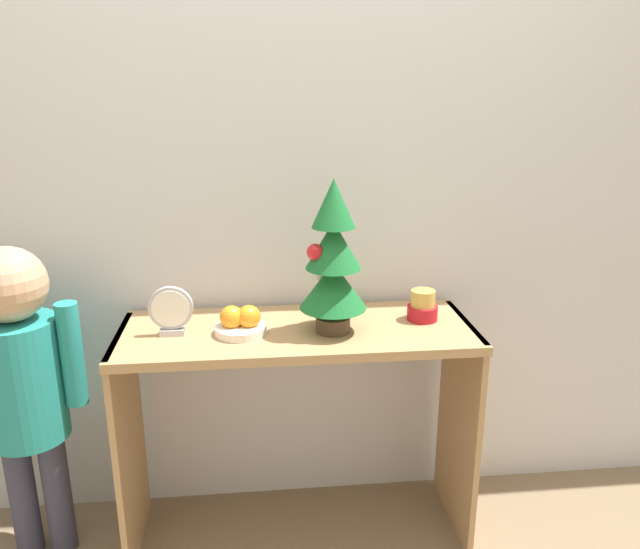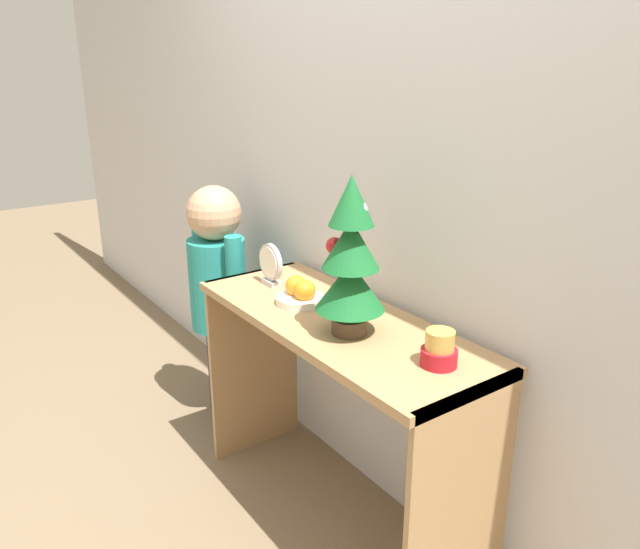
{
  "view_description": "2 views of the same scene",
  "coord_description": "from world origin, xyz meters",
  "px_view_note": "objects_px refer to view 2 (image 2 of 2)",
  "views": [
    {
      "loc": [
        -0.13,
        -1.66,
        1.55
      ],
      "look_at": [
        0.08,
        0.25,
        0.96
      ],
      "focal_mm": 35.0,
      "sensor_mm": 36.0,
      "label": 1
    },
    {
      "loc": [
        1.49,
        -0.91,
        1.59
      ],
      "look_at": [
        -0.05,
        0.18,
        0.93
      ],
      "focal_mm": 35.0,
      "sensor_mm": 36.0,
      "label": 2
    }
  ],
  "objects_px": {
    "mini_tree": "(350,259)",
    "fruit_bowl": "(300,293)",
    "singing_bowl": "(439,350)",
    "desk_clock": "(270,265)",
    "child_figure": "(218,277)"
  },
  "relations": [
    {
      "from": "child_figure",
      "to": "singing_bowl",
      "type": "bearing_deg",
      "value": 1.36
    },
    {
      "from": "mini_tree",
      "to": "child_figure",
      "type": "xyz_separation_m",
      "value": [
        -0.99,
        0.04,
        -0.35
      ]
    },
    {
      "from": "mini_tree",
      "to": "fruit_bowl",
      "type": "height_order",
      "value": "mini_tree"
    },
    {
      "from": "mini_tree",
      "to": "singing_bowl",
      "type": "distance_m",
      "value": 0.37
    },
    {
      "from": "mini_tree",
      "to": "desk_clock",
      "type": "height_order",
      "value": "mini_tree"
    },
    {
      "from": "fruit_bowl",
      "to": "singing_bowl",
      "type": "relative_size",
      "value": 1.59
    },
    {
      "from": "fruit_bowl",
      "to": "singing_bowl",
      "type": "height_order",
      "value": "singing_bowl"
    },
    {
      "from": "mini_tree",
      "to": "desk_clock",
      "type": "bearing_deg",
      "value": 177.17
    },
    {
      "from": "mini_tree",
      "to": "fruit_bowl",
      "type": "xyz_separation_m",
      "value": [
        -0.29,
        0.01,
        -0.2
      ]
    },
    {
      "from": "mini_tree",
      "to": "singing_bowl",
      "type": "height_order",
      "value": "mini_tree"
    },
    {
      "from": "fruit_bowl",
      "to": "child_figure",
      "type": "distance_m",
      "value": 0.71
    },
    {
      "from": "singing_bowl",
      "to": "desk_clock",
      "type": "distance_m",
      "value": 0.82
    },
    {
      "from": "fruit_bowl",
      "to": "desk_clock",
      "type": "xyz_separation_m",
      "value": [
        -0.21,
        0.01,
        0.04
      ]
    },
    {
      "from": "mini_tree",
      "to": "child_figure",
      "type": "height_order",
      "value": "mini_tree"
    },
    {
      "from": "mini_tree",
      "to": "singing_bowl",
      "type": "relative_size",
      "value": 4.75
    }
  ]
}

